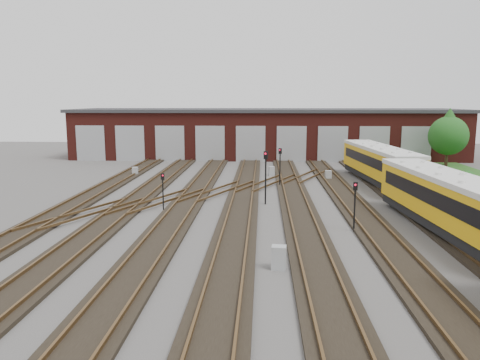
{
  "coord_description": "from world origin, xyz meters",
  "views": [
    {
      "loc": [
        -0.49,
        -23.31,
        7.53
      ],
      "look_at": [
        -2.07,
        8.89,
        2.0
      ],
      "focal_mm": 35.0,
      "sensor_mm": 36.0,
      "label": 1
    }
  ],
  "objects": [
    {
      "name": "ground",
      "position": [
        0.0,
        0.0,
        0.0
      ],
      "size": [
        120.0,
        120.0,
        0.0
      ],
      "primitive_type": "plane",
      "color": "#423F3D",
      "rests_on": "ground"
    },
    {
      "name": "track_network",
      "position": [
        -0.17,
        0.59,
        0.11
      ],
      "size": [
        30.4,
        70.0,
        0.33
      ],
      "color": "black",
      "rests_on": "ground"
    },
    {
      "name": "maintenance_shed",
      "position": [
        -0.01,
        39.97,
        3.2
      ],
      "size": [
        51.0,
        12.5,
        6.35
      ],
      "color": "#4F1813",
      "rests_on": "ground"
    },
    {
      "name": "metro_train",
      "position": [
        10.0,
        2.98,
        1.9
      ],
      "size": [
        3.92,
        47.05,
        3.07
      ],
      "rotation": [
        0.0,
        0.0,
        0.08
      ],
      "color": "black",
      "rests_on": "ground"
    },
    {
      "name": "signal_mast_0",
      "position": [
        -7.22,
        7.39,
        1.71
      ],
      "size": [
        0.25,
        0.24,
        2.66
      ],
      "rotation": [
        0.0,
        0.0,
        0.37
      ],
      "color": "black",
      "rests_on": "ground"
    },
    {
      "name": "signal_mast_1",
      "position": [
        1.02,
        17.28,
        2.15
      ],
      "size": [
        0.29,
        0.28,
        3.39
      ],
      "rotation": [
        0.0,
        0.0,
        -0.41
      ],
      "color": "black",
      "rests_on": "ground"
    },
    {
      "name": "signal_mast_2",
      "position": [
        -0.27,
        10.15,
        2.47
      ],
      "size": [
        0.32,
        0.3,
        3.9
      ],
      "rotation": [
        0.0,
        0.0,
        -0.26
      ],
      "color": "black",
      "rests_on": "ground"
    },
    {
      "name": "signal_mast_3",
      "position": [
        4.82,
        3.21,
        1.87
      ],
      "size": [
        0.27,
        0.26,
        2.91
      ],
      "rotation": [
        0.0,
        0.0,
        -0.32
      ],
      "color": "black",
      "rests_on": "ground"
    },
    {
      "name": "relay_cabinet_1",
      "position": [
        -13.3,
        22.53,
        0.44
      ],
      "size": [
        0.56,
        0.47,
        0.89
      ],
      "primitive_type": "cube",
      "rotation": [
        0.0,
        0.0,
        0.06
      ],
      "color": "#9DA0A2",
      "rests_on": "ground"
    },
    {
      "name": "relay_cabinet_2",
      "position": [
        0.27,
        -3.15,
        0.54
      ],
      "size": [
        0.7,
        0.61,
        1.08
      ],
      "primitive_type": "cube",
      "rotation": [
        0.0,
        0.0,
        -0.11
      ],
      "color": "#9DA0A2",
      "rests_on": "ground"
    },
    {
      "name": "relay_cabinet_3",
      "position": [
        0.41,
        23.45,
        0.45
      ],
      "size": [
        0.63,
        0.56,
        0.9
      ],
      "primitive_type": "cube",
      "rotation": [
        0.0,
        0.0,
        0.23
      ],
      "color": "#9DA0A2",
      "rests_on": "ground"
    },
    {
      "name": "relay_cabinet_4",
      "position": [
        5.75,
        20.91,
        0.46
      ],
      "size": [
        0.62,
        0.54,
        0.92
      ],
      "primitive_type": "cube",
      "rotation": [
        0.0,
        0.0,
        0.16
      ],
      "color": "#9DA0A2",
      "rests_on": "ground"
    },
    {
      "name": "tree_0",
      "position": [
        18.97,
        26.81,
        4.32
      ],
      "size": [
        4.06,
        4.06,
        6.73
      ],
      "color": "#372619",
      "rests_on": "ground"
    },
    {
      "name": "tree_1",
      "position": [
        20.62,
        31.29,
        3.97
      ],
      "size": [
        3.73,
        3.73,
        6.18
      ],
      "color": "#372619",
      "rests_on": "ground"
    },
    {
      "name": "bush_1",
      "position": [
        16.32,
        15.49,
        0.81
      ],
      "size": [
        1.63,
        1.63,
        1.63
      ],
      "primitive_type": "sphere",
      "color": "#164213",
      "rests_on": "ground"
    },
    {
      "name": "bush_2",
      "position": [
        18.03,
        19.41,
        0.73
      ],
      "size": [
        1.46,
        1.46,
        1.46
      ],
      "primitive_type": "sphere",
      "color": "#164213",
      "rests_on": "ground"
    }
  ]
}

